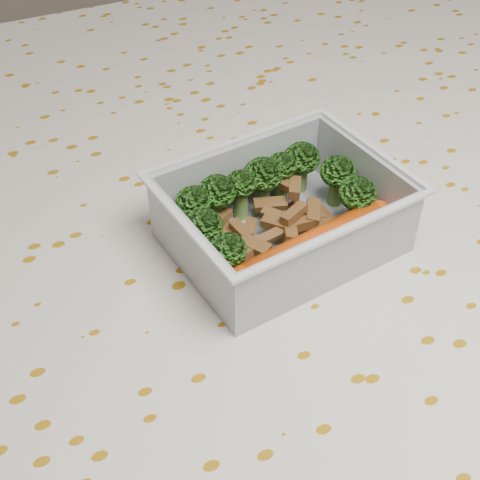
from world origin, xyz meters
name	(u,v)px	position (x,y,z in m)	size (l,w,h in m)	color
dining_table	(249,338)	(0.00, 0.00, 0.67)	(1.40, 0.90, 0.75)	brown
tablecloth	(249,296)	(0.00, 0.00, 0.72)	(1.46, 0.96, 0.19)	silver
lunch_container	(282,223)	(0.03, 0.01, 0.78)	(0.18, 0.14, 0.06)	#B5BAC1
broccoli_florets	(266,192)	(0.03, 0.03, 0.79)	(0.14, 0.10, 0.04)	#608C3F
meat_pile	(282,220)	(0.03, 0.01, 0.77)	(0.09, 0.07, 0.03)	brown
sausage	(314,248)	(0.04, -0.03, 0.78)	(0.14, 0.04, 0.02)	#BC3E0B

